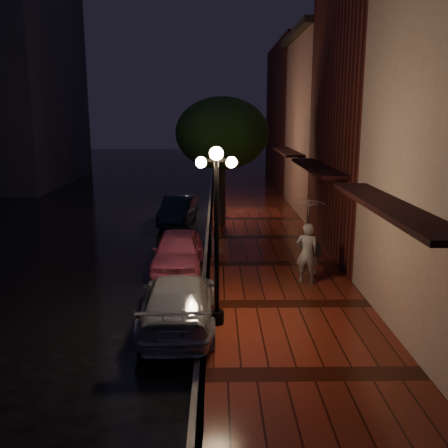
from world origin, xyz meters
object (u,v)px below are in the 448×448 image
(street_tree, at_px, (222,136))
(pink_car, at_px, (178,251))
(streetlamp_far, at_px, (217,166))
(woman_with_umbrella, at_px, (308,228))
(streetlamp_near, at_px, (217,226))
(navy_car, at_px, (179,210))
(silver_car, at_px, (178,302))
(parking_meter, at_px, (211,238))

(street_tree, xyz_separation_m, pink_car, (-1.57, -6.30, -3.56))
(streetlamp_far, relative_size, woman_with_umbrella, 1.66)
(street_tree, xyz_separation_m, woman_with_umbrella, (2.47, -8.00, -2.38))
(streetlamp_near, distance_m, street_tree, 11.12)
(navy_car, xyz_separation_m, woman_with_umbrella, (4.58, -9.20, 1.21))
(woman_with_umbrella, bearing_deg, pink_car, -5.35)
(street_tree, relative_size, navy_car, 1.45)
(pink_car, height_order, navy_car, pink_car)
(silver_car, xyz_separation_m, parking_meter, (0.75, 5.65, 0.21))
(streetlamp_near, height_order, woman_with_umbrella, streetlamp_near)
(streetlamp_far, height_order, street_tree, street_tree)
(street_tree, bearing_deg, woman_with_umbrella, -72.83)
(pink_car, relative_size, navy_car, 1.00)
(streetlamp_far, distance_m, navy_car, 3.23)
(streetlamp_near, distance_m, woman_with_umbrella, 4.12)
(navy_car, relative_size, parking_meter, 3.41)
(street_tree, distance_m, pink_car, 7.40)
(pink_car, bearing_deg, silver_car, -85.41)
(navy_car, bearing_deg, woman_with_umbrella, -57.84)
(silver_car, height_order, woman_with_umbrella, woman_with_umbrella)
(streetlamp_near, relative_size, navy_car, 1.08)
(parking_meter, bearing_deg, streetlamp_near, -65.62)
(streetlamp_near, distance_m, navy_car, 12.48)
(streetlamp_near, distance_m, silver_car, 2.18)
(street_tree, distance_m, silver_car, 11.48)
(silver_car, bearing_deg, woman_with_umbrella, -143.59)
(streetlamp_far, xyz_separation_m, woman_with_umbrella, (2.73, -11.01, -0.73))
(pink_car, bearing_deg, navy_car, 94.23)
(pink_car, bearing_deg, street_tree, 76.11)
(streetlamp_far, height_order, woman_with_umbrella, streetlamp_far)
(streetlamp_far, height_order, navy_car, streetlamp_far)
(navy_car, relative_size, woman_with_umbrella, 1.54)
(pink_car, relative_size, woman_with_umbrella, 1.54)
(streetlamp_far, xyz_separation_m, street_tree, (0.26, -3.01, 1.64))
(streetlamp_near, bearing_deg, pink_car, 105.56)
(navy_car, bearing_deg, streetlamp_far, 50.03)
(streetlamp_far, height_order, parking_meter, streetlamp_far)
(pink_car, xyz_separation_m, silver_car, (0.36, -4.53, -0.03))
(pink_car, xyz_separation_m, parking_meter, (1.11, 1.11, 0.18))
(navy_car, xyz_separation_m, parking_meter, (1.65, -6.38, 0.20))
(silver_car, bearing_deg, pink_car, -86.67)
(navy_car, bearing_deg, silver_car, -80.04)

